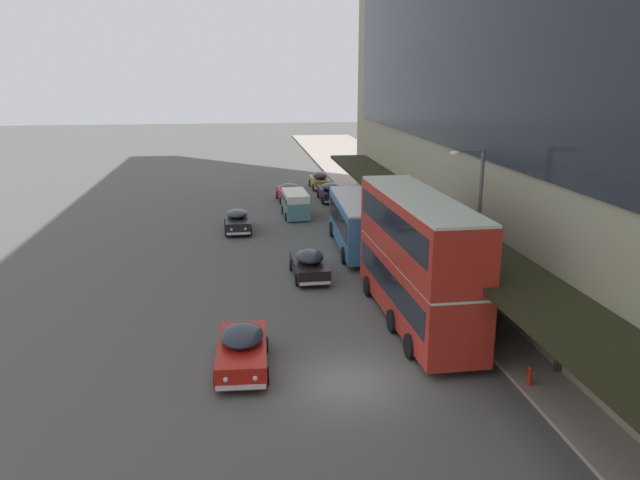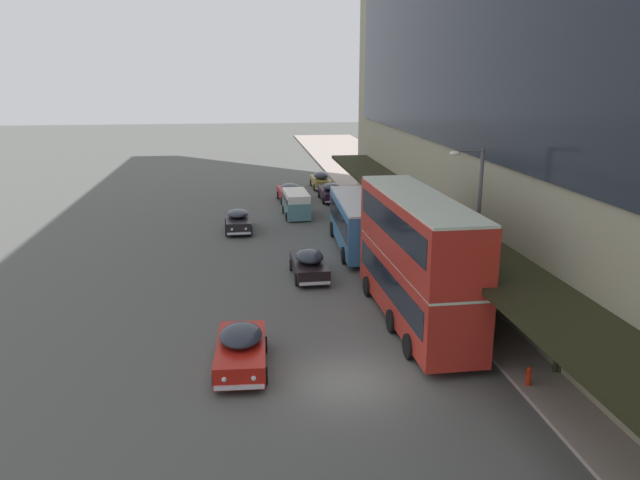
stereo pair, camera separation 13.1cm
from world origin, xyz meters
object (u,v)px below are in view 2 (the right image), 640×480
(street_lamp, at_px, (474,226))
(sedan_second_near, at_px, (238,221))
(sedan_far_back, at_px, (309,264))
(pedestrian_at_kerb, at_px, (560,346))
(fire_hydrant, at_px, (529,376))
(sedan_trailing_mid, at_px, (331,192))
(sedan_oncoming_front, at_px, (321,180))
(transit_bus_kerbside_front, at_px, (358,221))
(sedan_oncoming_rear, at_px, (241,349))
(sedan_trailing_near, at_px, (290,192))
(vw_van, at_px, (296,202))
(transit_bus_kerbside_rear, at_px, (416,256))

(street_lamp, bearing_deg, sedan_second_near, 118.42)
(sedan_far_back, height_order, pedestrian_at_kerb, pedestrian_at_kerb)
(fire_hydrant, bearing_deg, sedan_trailing_mid, 93.44)
(sedan_oncoming_front, height_order, fire_hydrant, sedan_oncoming_front)
(transit_bus_kerbside_front, bearing_deg, sedan_trailing_mid, 87.85)
(sedan_far_back, height_order, sedan_second_near, sedan_far_back)
(sedan_oncoming_rear, relative_size, street_lamp, 0.60)
(sedan_trailing_near, bearing_deg, street_lamp, -79.00)
(sedan_far_back, relative_size, sedan_second_near, 1.02)
(transit_bus_kerbside_front, relative_size, sedan_trailing_mid, 2.02)
(sedan_far_back, xyz_separation_m, fire_hydrant, (6.33, -13.33, -0.28))
(sedan_oncoming_front, bearing_deg, sedan_second_near, -116.49)
(sedan_oncoming_rear, height_order, pedestrian_at_kerb, pedestrian_at_kerb)
(sedan_oncoming_front, distance_m, vw_van, 12.39)
(sedan_oncoming_front, relative_size, pedestrian_at_kerb, 2.44)
(sedan_oncoming_rear, bearing_deg, fire_hydrant, -16.31)
(transit_bus_kerbside_front, distance_m, sedan_trailing_near, 16.05)
(pedestrian_at_kerb, height_order, street_lamp, street_lamp)
(sedan_oncoming_front, bearing_deg, street_lamp, -86.57)
(sedan_trailing_near, height_order, street_lamp, street_lamp)
(vw_van, relative_size, fire_hydrant, 6.57)
(pedestrian_at_kerb, bearing_deg, sedan_trailing_near, 102.11)
(sedan_far_back, bearing_deg, transit_bus_kerbside_rear, -60.49)
(sedan_second_near, relative_size, vw_van, 0.96)
(sedan_oncoming_front, height_order, vw_van, vw_van)
(sedan_far_back, distance_m, sedan_oncoming_front, 27.26)
(sedan_trailing_mid, height_order, vw_van, vw_van)
(transit_bus_kerbside_front, height_order, sedan_trailing_mid, transit_bus_kerbside_front)
(sedan_far_back, xyz_separation_m, sedan_oncoming_front, (4.14, 26.95, 0.01))
(transit_bus_kerbside_front, xyz_separation_m, sedan_far_back, (-3.69, -5.26, -1.08))
(transit_bus_kerbside_front, relative_size, sedan_far_back, 2.19)
(sedan_trailing_near, xyz_separation_m, sedan_second_near, (-4.49, -10.05, -0.03))
(transit_bus_kerbside_rear, height_order, sedan_trailing_mid, transit_bus_kerbside_rear)
(sedan_far_back, xyz_separation_m, vw_van, (0.64, 15.06, 0.33))
(pedestrian_at_kerb, bearing_deg, sedan_second_near, 116.46)
(sedan_trailing_near, bearing_deg, sedan_second_near, -114.09)
(sedan_far_back, bearing_deg, pedestrian_at_kerb, -57.96)
(sedan_oncoming_rear, height_order, fire_hydrant, sedan_oncoming_rear)
(pedestrian_at_kerb, height_order, fire_hydrant, pedestrian_at_kerb)
(transit_bus_kerbside_rear, bearing_deg, sedan_oncoming_front, 89.64)
(sedan_far_back, height_order, street_lamp, street_lamp)
(sedan_trailing_mid, bearing_deg, sedan_oncoming_rear, -104.44)
(vw_van, bearing_deg, sedan_second_near, -137.36)
(sedan_second_near, distance_m, fire_hydrant, 26.31)
(transit_bus_kerbside_rear, bearing_deg, transit_bus_kerbside_front, 91.11)
(sedan_second_near, xyz_separation_m, vw_van, (4.48, 4.13, 0.35))
(transit_bus_kerbside_rear, distance_m, sedan_oncoming_rear, 8.74)
(transit_bus_kerbside_front, relative_size, fire_hydrant, 13.99)
(transit_bus_kerbside_rear, distance_m, sedan_second_near, 19.64)
(sedan_second_near, bearing_deg, transit_bus_kerbside_front, -36.98)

